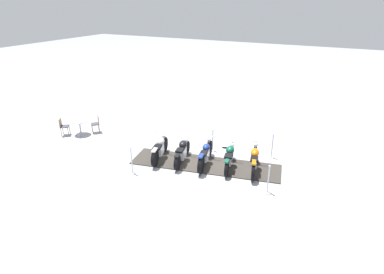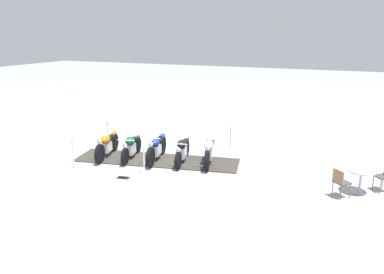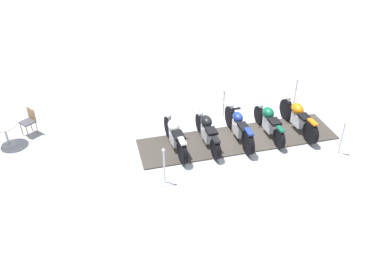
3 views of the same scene
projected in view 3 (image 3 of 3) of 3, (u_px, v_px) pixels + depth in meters
name	position (u px, v px, depth m)	size (l,w,h in m)	color
ground_plane	(238.00, 140.00, 12.78)	(80.00, 80.00, 0.00)	#A8AAB2
display_platform	(238.00, 139.00, 12.77)	(6.24, 1.57, 0.04)	#38332D
motorcycle_copper	(298.00, 117.00, 12.96)	(0.80, 2.18, 1.03)	black
motorcycle_forest	(269.00, 121.00, 12.75)	(0.73, 2.04, 0.90)	black
motorcycle_navy	(239.00, 126.00, 12.52)	(0.75, 2.24, 1.05)	black
motorcycle_black	(207.00, 131.00, 12.32)	(0.75, 2.09, 0.89)	black
motorcycle_cream	(175.00, 135.00, 12.08)	(0.82, 2.06, 1.01)	black
stanchion_left_rear	(165.00, 172.00, 10.82)	(0.32, 0.32, 1.14)	silver
stanchion_right_front	(295.00, 98.00, 14.32)	(0.31, 0.31, 1.12)	silver
stanchion_left_front	(340.00, 144.00, 11.98)	(0.35, 0.35, 1.11)	silver
stanchion_right_mid	(223.00, 108.00, 13.76)	(0.30, 0.30, 1.03)	silver
info_placard	(234.00, 106.00, 14.42)	(0.45, 0.33, 0.21)	#333338
cafe_table	(5.00, 130.00, 12.24)	(0.82, 0.82, 0.74)	#B7B7BC
cafe_chair_across_table	(29.00, 120.00, 12.79)	(0.57, 0.57, 0.88)	olive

